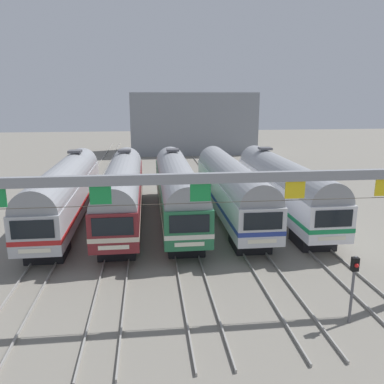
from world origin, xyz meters
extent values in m
plane|color=gray|center=(0.00, 0.00, 0.00)|extent=(160.00, 160.00, 0.00)
cube|color=gray|center=(-9.21, 17.00, 0.07)|extent=(0.07, 70.00, 0.15)
cube|color=gray|center=(-7.78, 17.00, 0.07)|extent=(0.07, 70.00, 0.15)
cube|color=gray|center=(-4.97, 17.00, 0.07)|extent=(0.07, 70.00, 0.15)
cube|color=gray|center=(-3.53, 17.00, 0.07)|extent=(0.07, 70.00, 0.15)
cube|color=gray|center=(-0.72, 17.00, 0.07)|extent=(0.07, 70.00, 0.15)
cube|color=gray|center=(0.72, 17.00, 0.07)|extent=(0.07, 70.00, 0.15)
cube|color=gray|center=(3.53, 17.00, 0.07)|extent=(0.07, 70.00, 0.15)
cube|color=gray|center=(4.97, 17.00, 0.07)|extent=(0.07, 70.00, 0.15)
cube|color=gray|center=(7.78, 17.00, 0.07)|extent=(0.07, 70.00, 0.15)
cube|color=gray|center=(9.21, 17.00, 0.07)|extent=(0.07, 70.00, 0.15)
cube|color=#B2B5BA|center=(-8.50, 0.00, 2.23)|extent=(2.85, 18.00, 2.35)
cube|color=#B21E1E|center=(-8.50, 0.00, 1.87)|extent=(2.88, 18.02, 0.28)
cylinder|color=gray|center=(-8.50, 0.00, 3.40)|extent=(2.74, 17.64, 2.74)
cube|color=black|center=(-8.50, -9.02, 2.70)|extent=(2.28, 0.06, 1.03)
cube|color=silver|center=(-8.50, -9.02, 1.47)|extent=(1.71, 0.05, 0.24)
cube|color=black|center=(-8.50, -6.30, 0.53)|extent=(2.28, 2.60, 1.05)
cube|color=black|center=(-8.50, 6.30, 0.53)|extent=(2.28, 2.60, 1.05)
cube|color=#4C4C51|center=(-8.50, 5.04, 4.95)|extent=(1.10, 1.10, 0.20)
cube|color=maroon|center=(-4.25, 0.00, 2.23)|extent=(2.85, 18.00, 2.35)
cube|color=beige|center=(-4.25, 0.00, 1.87)|extent=(2.88, 18.02, 0.28)
cylinder|color=gray|center=(-4.25, 0.00, 3.40)|extent=(2.74, 17.64, 2.74)
cube|color=black|center=(-4.25, -9.02, 2.70)|extent=(2.28, 0.06, 1.03)
cube|color=silver|center=(-4.25, -9.02, 1.47)|extent=(1.71, 0.05, 0.24)
cube|color=black|center=(-4.25, -6.30, 0.53)|extent=(2.28, 2.60, 1.05)
cube|color=black|center=(-4.25, 6.30, 0.53)|extent=(2.28, 2.60, 1.05)
cube|color=#4C4C51|center=(-4.25, 5.04, 4.95)|extent=(1.10, 1.10, 0.20)
cube|color=#236B42|center=(0.00, 0.00, 2.23)|extent=(2.85, 18.00, 2.35)
cube|color=silver|center=(0.00, 0.00, 1.87)|extent=(2.88, 18.02, 0.28)
cylinder|color=gray|center=(0.00, 0.00, 3.40)|extent=(2.74, 17.64, 2.74)
cube|color=black|center=(0.00, -9.02, 2.70)|extent=(2.28, 0.06, 1.03)
cube|color=silver|center=(0.00, -9.02, 1.47)|extent=(1.71, 0.05, 0.24)
cube|color=black|center=(0.00, -6.30, 0.53)|extent=(2.28, 2.60, 1.05)
cube|color=black|center=(0.00, 6.30, 0.53)|extent=(2.28, 2.60, 1.05)
cube|color=#4C4C51|center=(0.00, 5.04, 4.95)|extent=(1.10, 1.10, 0.20)
cube|color=silver|center=(4.25, 0.00, 2.23)|extent=(2.85, 18.00, 2.35)
cube|color=navy|center=(4.25, 0.00, 1.87)|extent=(2.88, 18.02, 0.28)
cylinder|color=gray|center=(4.25, 0.00, 3.40)|extent=(2.74, 17.64, 2.74)
cube|color=black|center=(4.25, -9.02, 2.70)|extent=(2.28, 0.06, 1.03)
cube|color=silver|center=(4.25, -9.02, 1.47)|extent=(1.71, 0.05, 0.24)
cube|color=black|center=(4.25, -6.30, 0.53)|extent=(2.28, 2.60, 1.05)
cube|color=black|center=(4.25, 6.30, 0.53)|extent=(2.28, 2.60, 1.05)
cube|color=white|center=(8.50, 0.00, 2.23)|extent=(2.85, 18.00, 2.35)
cube|color=#198C4C|center=(8.50, 0.00, 1.87)|extent=(2.88, 18.02, 0.28)
cylinder|color=gray|center=(8.50, 0.00, 3.40)|extent=(2.74, 17.64, 2.74)
cube|color=black|center=(8.50, -9.02, 2.70)|extent=(2.28, 0.06, 1.03)
cube|color=silver|center=(8.50, -9.02, 1.47)|extent=(1.71, 0.05, 0.24)
cube|color=black|center=(8.50, -6.30, 0.53)|extent=(2.28, 2.60, 1.05)
cube|color=black|center=(8.50, 6.30, 0.53)|extent=(2.28, 2.60, 1.05)
cube|color=#4C4C51|center=(8.50, 5.04, 4.95)|extent=(1.10, 1.10, 0.20)
cube|color=gray|center=(0.00, -13.50, 6.25)|extent=(21.79, 0.32, 0.44)
cube|color=#198C3F|center=(-4.25, -13.50, 5.63)|extent=(0.90, 0.08, 0.80)
cube|color=#198C3F|center=(0.00, -13.50, 5.63)|extent=(0.90, 0.08, 0.80)
cube|color=yellow|center=(4.25, -13.50, 5.63)|extent=(0.90, 0.08, 0.80)
cylinder|color=#3F382D|center=(0.00, -13.50, 5.15)|extent=(21.79, 0.03, 0.03)
cylinder|color=#59595E|center=(6.37, -15.34, 1.56)|extent=(0.12, 0.12, 3.12)
cube|color=black|center=(6.37, -15.34, 2.77)|extent=(0.28, 0.24, 0.60)
sphere|color=red|center=(6.37, -15.48, 2.77)|extent=(0.18, 0.18, 0.18)
cube|color=gray|center=(5.56, 38.44, 5.05)|extent=(20.76, 10.00, 10.09)
camera|label=1|loc=(-2.23, -29.87, 9.73)|focal=36.81mm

